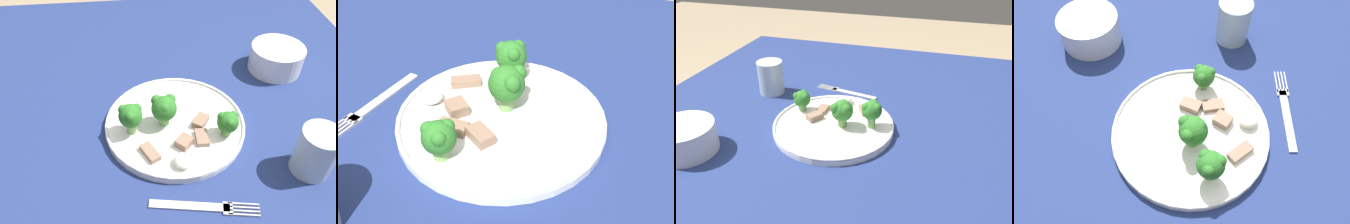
# 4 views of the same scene
# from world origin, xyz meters

# --- Properties ---
(table) EXTENTS (1.24, 1.08, 0.71)m
(table) POSITION_xyz_m (0.00, 0.00, 0.63)
(table) COLOR navy
(table) RESTS_ON ground_plane
(dinner_plate) EXTENTS (0.29, 0.29, 0.02)m
(dinner_plate) POSITION_xyz_m (-0.00, 0.00, 0.72)
(dinner_plate) COLOR white
(dinner_plate) RESTS_ON table
(fork) EXTENTS (0.05, 0.19, 0.00)m
(fork) POSITION_xyz_m (0.19, 0.02, 0.72)
(fork) COLOR #B2B2B7
(fork) RESTS_ON table
(cream_bowl) EXTENTS (0.13, 0.13, 0.06)m
(cream_bowl) POSITION_xyz_m (-0.17, 0.28, 0.74)
(cream_bowl) COLOR silver
(cream_bowl) RESTS_ON table
(drinking_glass) EXTENTS (0.07, 0.07, 0.10)m
(drinking_glass) POSITION_xyz_m (0.14, 0.23, 0.76)
(drinking_glass) COLOR #B2C1CC
(drinking_glass) RESTS_ON table
(broccoli_floret_near_rim_left) EXTENTS (0.05, 0.05, 0.07)m
(broccoli_floret_near_rim_left) POSITION_xyz_m (0.02, -0.09, 0.77)
(broccoli_floret_near_rim_left) COLOR #709E56
(broccoli_floret_near_rim_left) RESTS_ON dinner_plate
(broccoli_floret_center_left) EXTENTS (0.04, 0.04, 0.05)m
(broccoli_floret_center_left) POSITION_xyz_m (0.04, 0.10, 0.76)
(broccoli_floret_center_left) COLOR #709E56
(broccoli_floret_center_left) RESTS_ON dinner_plate
(broccoli_floret_back_left) EXTENTS (0.05, 0.05, 0.07)m
(broccoli_floret_back_left) POSITION_xyz_m (-0.00, -0.02, 0.77)
(broccoli_floret_back_left) COLOR #709E56
(broccoli_floret_back_left) RESTS_ON dinner_plate
(meat_slice_front_slice) EXTENTS (0.04, 0.04, 0.02)m
(meat_slice_front_slice) POSITION_xyz_m (0.06, 0.01, 0.73)
(meat_slice_front_slice) COLOR #846651
(meat_slice_front_slice) RESTS_ON dinner_plate
(meat_slice_middle_slice) EXTENTS (0.04, 0.02, 0.01)m
(meat_slice_middle_slice) POSITION_xyz_m (0.05, 0.05, 0.73)
(meat_slice_middle_slice) COLOR #846651
(meat_slice_middle_slice) RESTS_ON dinner_plate
(meat_slice_rear_slice) EXTENTS (0.05, 0.04, 0.01)m
(meat_slice_rear_slice) POSITION_xyz_m (0.08, -0.06, 0.73)
(meat_slice_rear_slice) COLOR #846651
(meat_slice_rear_slice) RESTS_ON dinner_plate
(meat_slice_edge_slice) EXTENTS (0.04, 0.04, 0.01)m
(meat_slice_edge_slice) POSITION_xyz_m (0.01, 0.05, 0.73)
(meat_slice_edge_slice) COLOR #846651
(meat_slice_edge_slice) RESTS_ON dinner_plate
(sauce_dollop) EXTENTS (0.04, 0.03, 0.02)m
(sauce_dollop) POSITION_xyz_m (0.11, -0.00, 0.74)
(sauce_dollop) COLOR silver
(sauce_dollop) RESTS_ON dinner_plate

